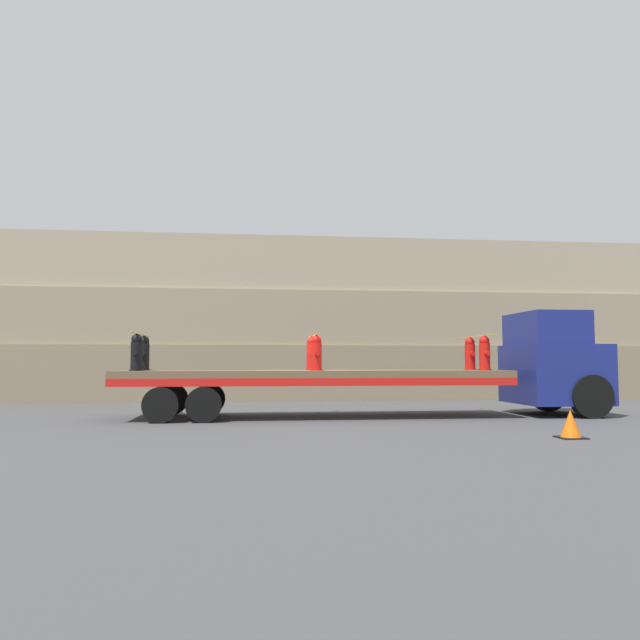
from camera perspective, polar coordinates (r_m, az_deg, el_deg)
name	(u,v)px	position (r m, az deg, el deg)	size (l,w,h in m)	color
ground_plane	(314,417)	(17.06, -0.56, -8.88)	(120.00, 120.00, 0.00)	#474749
rock_cliff	(292,320)	(25.31, -2.53, 0.01)	(60.00, 3.30, 6.39)	#84755B
truck_cab	(556,364)	(19.02, 20.74, -3.77)	(2.28, 2.70, 2.89)	navy
flatbed_trailer	(295,378)	(16.96, -2.32, -5.34)	(10.43, 2.64, 1.27)	brown
fire_hydrant_black_near_0	(137,353)	(16.59, -16.42, -2.89)	(0.37, 0.53, 0.94)	black
fire_hydrant_black_far_0	(144,353)	(17.69, -15.81, -2.95)	(0.37, 0.53, 0.94)	black
fire_hydrant_red_near_1	(316,353)	(16.44, -0.35, -3.04)	(0.37, 0.53, 0.94)	red
fire_hydrant_red_far_1	(312,354)	(17.56, -0.75, -3.09)	(0.37, 0.53, 0.94)	red
fire_hydrant_red_near_2	(485,353)	(17.55, 14.81, -2.97)	(0.37, 0.53, 0.94)	red
fire_hydrant_red_far_2	(470,354)	(18.60, 13.55, -3.03)	(0.37, 0.53, 0.94)	red
cargo_strap_rear	(141,335)	(17.15, -16.07, -1.29)	(0.05, 2.75, 0.01)	yellow
cargo_strap_middle	(314,335)	(17.01, -0.56, -1.42)	(0.05, 2.75, 0.01)	yellow
cargo_strap_front	(477,336)	(18.09, 14.14, -1.45)	(0.05, 2.75, 0.01)	yellow
traffic_cone	(571,424)	(13.36, 21.93, -8.84)	(0.51, 0.51, 0.56)	black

